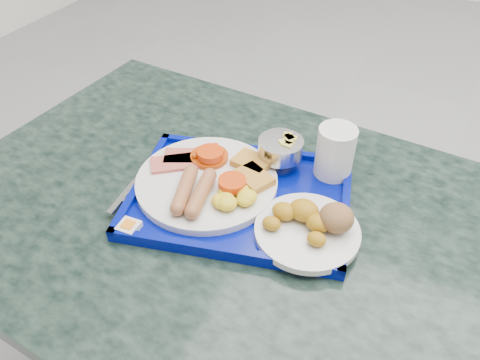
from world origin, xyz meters
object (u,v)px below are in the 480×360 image
object	(u,v)px
fruit_bowl	(281,148)
main_plate	(211,181)
tray	(240,198)
juice_cup	(335,150)
table	(238,275)
bread_plate	(311,225)

from	to	relation	value
fruit_bowl	main_plate	bearing A→B (deg)	-127.45
tray	main_plate	world-z (taller)	main_plate
tray	main_plate	size ratio (longest dim) A/B	1.71
fruit_bowl	juice_cup	xyz separation A→B (m)	(0.10, 0.02, 0.02)
juice_cup	tray	bearing A→B (deg)	-133.25
tray	main_plate	bearing A→B (deg)	-179.40
table	fruit_bowl	bearing A→B (deg)	82.31
table	main_plate	world-z (taller)	main_plate
table	fruit_bowl	xyz separation A→B (m)	(0.02, 0.15, 0.24)
fruit_bowl	bread_plate	bearing A→B (deg)	-51.54
tray	fruit_bowl	bearing A→B (deg)	75.38
fruit_bowl	juice_cup	distance (m)	0.11
bread_plate	juice_cup	world-z (taller)	juice_cup
bread_plate	table	bearing A→B (deg)	-179.43
bread_plate	fruit_bowl	xyz separation A→B (m)	(-0.12, 0.15, 0.02)
tray	main_plate	distance (m)	0.07
juice_cup	table	bearing A→B (deg)	-125.37
bread_plate	fruit_bowl	distance (m)	0.20
table	tray	distance (m)	0.20
tray	juice_cup	size ratio (longest dim) A/B	4.50
tray	table	bearing A→B (deg)	-70.29
table	bread_plate	size ratio (longest dim) A/B	6.61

